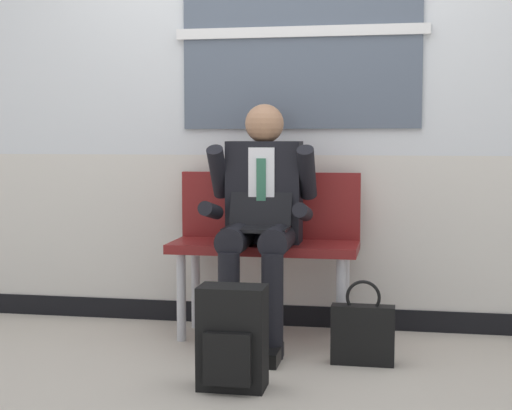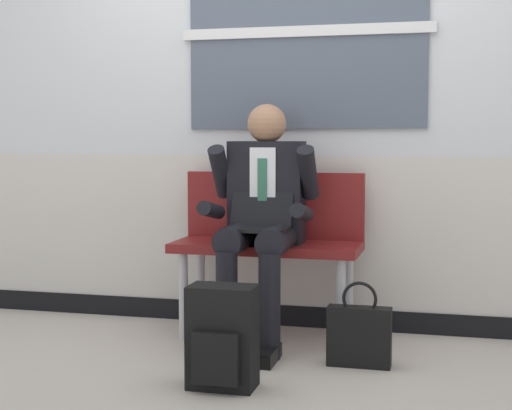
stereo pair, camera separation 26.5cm
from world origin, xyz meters
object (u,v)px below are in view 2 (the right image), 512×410
(bench_with_person, at_px, (270,237))
(handbag, at_px, (359,335))
(backpack, at_px, (222,338))
(person_seated, at_px, (261,215))

(bench_with_person, height_order, handbag, bench_with_person)
(backpack, distance_m, handbag, 0.73)
(bench_with_person, relative_size, backpack, 2.24)
(bench_with_person, relative_size, person_seated, 0.80)
(bench_with_person, height_order, person_seated, person_seated)
(bench_with_person, bearing_deg, backpack, -89.25)
(bench_with_person, xyz_separation_m, backpack, (0.01, -0.95, -0.33))
(person_seated, distance_m, backpack, 0.89)
(person_seated, xyz_separation_m, backpack, (0.01, -0.76, -0.47))
(backpack, bearing_deg, handbag, 41.18)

